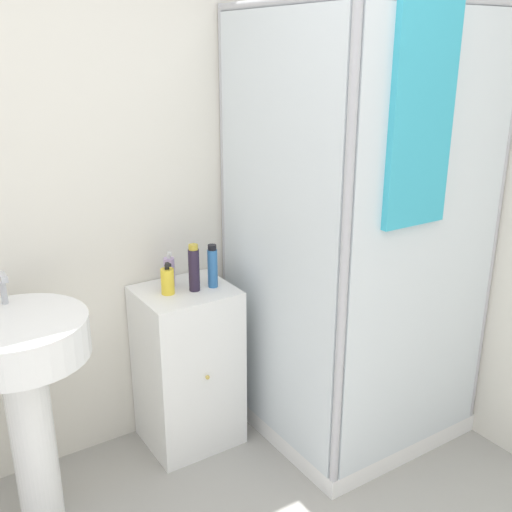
{
  "coord_description": "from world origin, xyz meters",
  "views": [
    {
      "loc": [
        -0.66,
        -0.82,
        1.84
      ],
      "look_at": [
        0.59,
        1.11,
        1.04
      ],
      "focal_mm": 42.0,
      "sensor_mm": 36.0,
      "label": 1
    }
  ],
  "objects_px": {
    "sink": "(24,375)",
    "lotion_bottle_white": "(169,272)",
    "soap_dispenser": "(168,281)",
    "shampoo_bottle_tall_black": "(194,268)",
    "shampoo_bottle_blue": "(213,267)"
  },
  "relations": [
    {
      "from": "sink",
      "to": "soap_dispenser",
      "type": "xyz_separation_m",
      "value": [
        0.67,
        0.15,
        0.19
      ]
    },
    {
      "from": "sink",
      "to": "lotion_bottle_white",
      "type": "distance_m",
      "value": 0.78
    },
    {
      "from": "sink",
      "to": "shampoo_bottle_tall_black",
      "type": "bearing_deg",
      "value": 8.57
    },
    {
      "from": "soap_dispenser",
      "to": "shampoo_bottle_tall_black",
      "type": "relative_size",
      "value": 0.68
    },
    {
      "from": "soap_dispenser",
      "to": "lotion_bottle_white",
      "type": "bearing_deg",
      "value": 59.53
    },
    {
      "from": "soap_dispenser",
      "to": "lotion_bottle_white",
      "type": "xyz_separation_m",
      "value": [
        0.05,
        0.08,
        0.01
      ]
    },
    {
      "from": "soap_dispenser",
      "to": "shampoo_bottle_tall_black",
      "type": "bearing_deg",
      "value": -13.98
    },
    {
      "from": "sink",
      "to": "shampoo_bottle_tall_black",
      "type": "xyz_separation_m",
      "value": [
        0.79,
        0.12,
        0.24
      ]
    },
    {
      "from": "soap_dispenser",
      "to": "shampoo_bottle_blue",
      "type": "bearing_deg",
      "value": -9.84
    },
    {
      "from": "soap_dispenser",
      "to": "shampoo_bottle_blue",
      "type": "height_order",
      "value": "shampoo_bottle_blue"
    },
    {
      "from": "sink",
      "to": "lotion_bottle_white",
      "type": "height_order",
      "value": "sink"
    },
    {
      "from": "soap_dispenser",
      "to": "sink",
      "type": "bearing_deg",
      "value": -167.55
    },
    {
      "from": "soap_dispenser",
      "to": "shampoo_bottle_blue",
      "type": "distance_m",
      "value": 0.22
    },
    {
      "from": "sink",
      "to": "shampoo_bottle_blue",
      "type": "distance_m",
      "value": 0.92
    },
    {
      "from": "soap_dispenser",
      "to": "shampoo_bottle_blue",
      "type": "relative_size",
      "value": 0.74
    }
  ]
}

